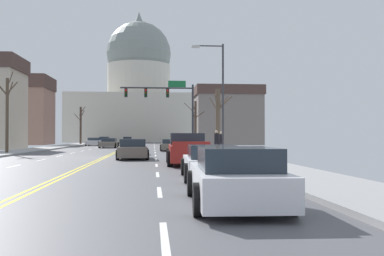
% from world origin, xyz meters
% --- Properties ---
extents(ground, '(20.00, 180.00, 0.20)m').
position_xyz_m(ground, '(0.00, -0.00, 0.02)').
color(ground, '#4F4F54').
extents(signal_gantry, '(7.91, 0.41, 7.28)m').
position_xyz_m(signal_gantry, '(4.85, 16.20, 5.40)').
color(signal_gantry, '#28282D').
rests_on(signal_gantry, ground).
extents(street_lamp_right, '(2.28, 0.24, 7.79)m').
position_xyz_m(street_lamp_right, '(7.90, -0.53, 4.76)').
color(street_lamp_right, '#333338').
rests_on(street_lamp_right, ground).
extents(capitol_building, '(30.32, 21.08, 30.10)m').
position_xyz_m(capitol_building, '(0.00, 70.12, 10.66)').
color(capitol_building, beige).
rests_on(capitol_building, ground).
extents(sedan_near_00, '(2.15, 4.46, 1.13)m').
position_xyz_m(sedan_near_00, '(5.04, 12.10, 0.53)').
color(sedan_near_00, '#6B6056').
rests_on(sedan_near_00, ground).
extents(sedan_near_01, '(2.04, 4.47, 1.20)m').
position_xyz_m(sedan_near_01, '(1.61, 4.72, 0.56)').
color(sedan_near_01, '#1E7247').
rests_on(sedan_near_01, ground).
extents(sedan_near_02, '(2.12, 4.53, 1.28)m').
position_xyz_m(sedan_near_02, '(2.03, -2.45, 0.60)').
color(sedan_near_02, '#6B6056').
rests_on(sedan_near_02, ground).
extents(pickup_truck_near_03, '(2.26, 5.39, 1.63)m').
position_xyz_m(pickup_truck_near_03, '(5.13, -7.89, 0.73)').
color(pickup_truck_near_03, maroon).
rests_on(pickup_truck_near_03, ground).
extents(sedan_near_04, '(2.02, 4.54, 1.19)m').
position_xyz_m(sedan_near_04, '(5.31, -15.55, 0.56)').
color(sedan_near_04, silver).
rests_on(sedan_near_04, ground).
extents(sedan_near_05, '(2.10, 4.56, 1.27)m').
position_xyz_m(sedan_near_05, '(5.11, -21.25, 0.60)').
color(sedan_near_05, silver).
rests_on(sedan_near_05, ground).
extents(sedan_oncoming_00, '(2.18, 4.56, 1.16)m').
position_xyz_m(sedan_oncoming_00, '(-2.01, 22.85, 0.55)').
color(sedan_oncoming_00, '#6B6056').
rests_on(sedan_oncoming_00, ground).
extents(sedan_oncoming_01, '(2.00, 4.42, 1.16)m').
position_xyz_m(sedan_oncoming_01, '(-5.35, 33.93, 0.55)').
color(sedan_oncoming_01, silver).
rests_on(sedan_oncoming_01, ground).
extents(sedan_oncoming_02, '(1.94, 4.26, 1.25)m').
position_xyz_m(sedan_oncoming_02, '(-5.10, 45.38, 0.58)').
color(sedan_oncoming_02, navy).
rests_on(sedan_oncoming_02, ground).
extents(sedan_oncoming_03, '(2.11, 4.30, 1.22)m').
position_xyz_m(sedan_oncoming_03, '(-1.64, 54.07, 0.57)').
color(sedan_oncoming_03, navy).
rests_on(sedan_oncoming_03, ground).
extents(flank_building_01, '(8.56, 8.36, 10.96)m').
position_xyz_m(flank_building_01, '(-17.45, 41.29, 5.55)').
color(flank_building_01, '#8C6656').
rests_on(flank_building_01, ground).
extents(flank_building_02, '(10.55, 7.60, 9.27)m').
position_xyz_m(flank_building_02, '(15.15, 37.76, 4.68)').
color(flank_building_02, slate).
rests_on(flank_building_02, ground).
extents(bare_tree_00, '(2.57, 2.24, 5.61)m').
position_xyz_m(bare_tree_00, '(8.55, 23.03, 3.15)').
color(bare_tree_00, '#423328').
rests_on(bare_tree_00, ground).
extents(bare_tree_01, '(1.92, 2.54, 6.41)m').
position_xyz_m(bare_tree_01, '(-8.34, 5.39, 3.49)').
color(bare_tree_01, '#4C3D2D').
rests_on(bare_tree_01, ground).
extents(bare_tree_02, '(1.86, 2.37, 5.43)m').
position_xyz_m(bare_tree_02, '(8.96, 6.82, 3.01)').
color(bare_tree_02, brown).
rests_on(bare_tree_02, ground).
extents(bare_tree_03, '(1.93, 1.74, 6.01)m').
position_xyz_m(bare_tree_03, '(-8.37, 40.96, 3.29)').
color(bare_tree_03, '#423328').
rests_on(bare_tree_03, ground).
extents(pedestrian_00, '(0.35, 0.34, 1.67)m').
position_xyz_m(pedestrian_00, '(8.43, 1.75, 1.07)').
color(pedestrian_00, black).
rests_on(pedestrian_00, ground).
extents(pedestrian_01, '(0.35, 0.34, 1.73)m').
position_xyz_m(pedestrian_01, '(7.81, -0.09, 1.10)').
color(pedestrian_01, black).
rests_on(pedestrian_01, ground).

